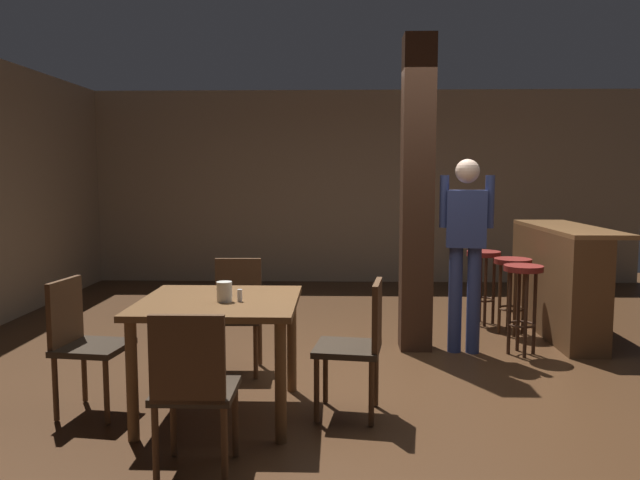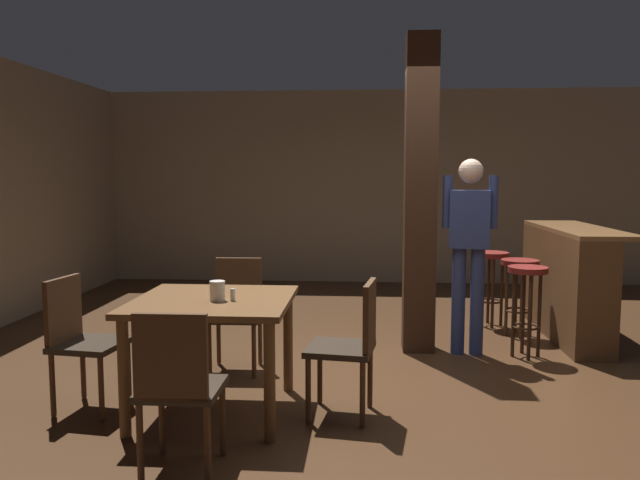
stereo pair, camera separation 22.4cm
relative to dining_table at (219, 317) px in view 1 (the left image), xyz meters
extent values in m
plane|color=#422816|center=(1.17, 0.71, -0.65)|extent=(10.80, 10.80, 0.00)
cube|color=gray|center=(1.17, 5.21, 0.75)|extent=(8.00, 0.10, 2.80)
cube|color=#382114|center=(1.48, 1.61, 0.75)|extent=(0.28, 0.28, 2.80)
cube|color=brown|center=(0.00, 0.00, 0.10)|extent=(1.02, 1.02, 0.04)
cylinder|color=brown|center=(0.44, 0.44, -0.29)|extent=(0.07, 0.07, 0.73)
cylinder|color=brown|center=(-0.44, 0.44, -0.29)|extent=(0.07, 0.07, 0.73)
cylinder|color=brown|center=(0.44, -0.44, -0.29)|extent=(0.07, 0.07, 0.73)
cylinder|color=brown|center=(-0.44, -0.44, -0.29)|extent=(0.07, 0.07, 0.73)
cube|color=#2D2319|center=(-0.83, -0.03, -0.20)|extent=(0.47, 0.47, 0.04)
cube|color=#4C301C|center=(-1.02, -0.01, 0.02)|extent=(0.08, 0.38, 0.45)
cylinder|color=#4C301C|center=(-0.64, 0.12, -0.43)|extent=(0.04, 0.04, 0.43)
cylinder|color=#4C301C|center=(-0.68, -0.23, -0.43)|extent=(0.04, 0.04, 0.43)
cylinder|color=#4C301C|center=(-0.99, 0.17, -0.43)|extent=(0.04, 0.04, 0.43)
cylinder|color=#4C301C|center=(-1.03, -0.18, -0.43)|extent=(0.04, 0.04, 0.43)
cube|color=#2D2319|center=(0.03, -0.82, -0.20)|extent=(0.42, 0.42, 0.04)
cube|color=#4C301C|center=(0.03, -1.01, 0.02)|extent=(0.38, 0.04, 0.45)
cylinder|color=#4C301C|center=(-0.14, -0.65, -0.43)|extent=(0.04, 0.04, 0.43)
cylinder|color=#4C301C|center=(0.21, -0.65, -0.43)|extent=(0.04, 0.04, 0.43)
cylinder|color=#4C301C|center=(-0.14, -1.00, -0.43)|extent=(0.04, 0.04, 0.43)
cylinder|color=#4C301C|center=(0.21, -1.00, -0.43)|extent=(0.04, 0.04, 0.43)
cube|color=#2D2319|center=(0.84, 0.00, -0.20)|extent=(0.48, 0.48, 0.04)
cube|color=#4C301C|center=(1.03, -0.03, 0.02)|extent=(0.09, 0.38, 0.45)
cylinder|color=#4C301C|center=(0.64, -0.15, -0.43)|extent=(0.04, 0.04, 0.43)
cylinder|color=#4C301C|center=(0.69, 0.19, -0.43)|extent=(0.04, 0.04, 0.43)
cylinder|color=#4C301C|center=(0.99, -0.20, -0.43)|extent=(0.04, 0.04, 0.43)
cylinder|color=#4C301C|center=(1.04, 0.14, -0.43)|extent=(0.04, 0.04, 0.43)
cube|color=#2D2319|center=(-0.04, 0.86, -0.20)|extent=(0.43, 0.43, 0.04)
cube|color=#4C301C|center=(-0.04, 1.06, 0.02)|extent=(0.38, 0.05, 0.45)
cylinder|color=#4C301C|center=(0.14, 0.69, -0.43)|extent=(0.04, 0.04, 0.43)
cylinder|color=#4C301C|center=(-0.21, 0.68, -0.43)|extent=(0.04, 0.04, 0.43)
cylinder|color=#4C301C|center=(0.13, 1.04, -0.43)|extent=(0.04, 0.04, 0.43)
cylinder|color=#4C301C|center=(-0.22, 1.03, -0.43)|extent=(0.04, 0.04, 0.43)
cylinder|color=silver|center=(0.05, -0.07, 0.18)|extent=(0.10, 0.10, 0.13)
cylinder|color=silver|center=(0.15, -0.07, 0.16)|extent=(0.03, 0.03, 0.08)
cube|color=navy|center=(1.91, 1.49, 0.55)|extent=(0.37, 0.25, 0.50)
sphere|color=beige|center=(1.91, 1.49, 0.96)|extent=(0.24, 0.24, 0.21)
cylinder|color=navy|center=(1.98, 1.48, -0.18)|extent=(0.14, 0.14, 0.95)
cylinder|color=navy|center=(1.83, 1.50, -0.18)|extent=(0.14, 0.14, 0.95)
cylinder|color=navy|center=(2.10, 1.46, 0.70)|extent=(0.09, 0.09, 0.46)
cylinder|color=navy|center=(1.71, 1.52, 0.70)|extent=(0.09, 0.09, 0.46)
cube|color=brown|center=(3.06, 2.22, 0.40)|extent=(0.56, 1.84, 0.04)
cube|color=brown|center=(2.96, 2.22, -0.14)|extent=(0.36, 1.84, 1.03)
cylinder|color=maroon|center=(2.40, 1.44, 0.12)|extent=(0.34, 0.34, 0.05)
torus|color=#382114|center=(2.40, 1.44, -0.38)|extent=(0.24, 0.24, 0.02)
cylinder|color=#382114|center=(2.40, 1.55, -0.28)|extent=(0.03, 0.03, 0.74)
cylinder|color=#382114|center=(2.40, 1.33, -0.28)|extent=(0.03, 0.03, 0.74)
cylinder|color=#382114|center=(2.51, 1.44, -0.28)|extent=(0.03, 0.03, 0.74)
cylinder|color=#382114|center=(2.29, 1.44, -0.28)|extent=(0.03, 0.03, 0.74)
cylinder|color=maroon|center=(2.51, 2.16, 0.08)|extent=(0.36, 0.36, 0.05)
torus|color=#422816|center=(2.51, 2.16, -0.40)|extent=(0.26, 0.26, 0.02)
cylinder|color=#422816|center=(2.51, 2.27, -0.30)|extent=(0.03, 0.03, 0.71)
cylinder|color=#422816|center=(2.51, 2.04, -0.30)|extent=(0.03, 0.03, 0.71)
cylinder|color=#422816|center=(2.63, 2.16, -0.30)|extent=(0.03, 0.03, 0.71)
cylinder|color=#422816|center=(2.39, 2.16, -0.30)|extent=(0.03, 0.03, 0.71)
cylinder|color=maroon|center=(2.32, 2.57, 0.10)|extent=(0.35, 0.35, 0.05)
torus|color=#382114|center=(2.32, 2.57, -0.39)|extent=(0.25, 0.25, 0.02)
cylinder|color=#382114|center=(2.32, 2.68, -0.29)|extent=(0.03, 0.03, 0.73)
cylinder|color=#382114|center=(2.32, 2.45, -0.29)|extent=(0.03, 0.03, 0.73)
cylinder|color=#382114|center=(2.43, 2.57, -0.29)|extent=(0.03, 0.03, 0.73)
cylinder|color=#382114|center=(2.20, 2.57, -0.29)|extent=(0.03, 0.03, 0.73)
camera|label=1|loc=(0.78, -4.00, 0.93)|focal=35.00mm
camera|label=2|loc=(1.00, -3.99, 0.93)|focal=35.00mm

